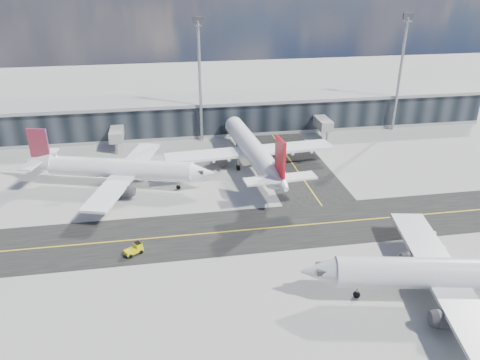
{
  "coord_description": "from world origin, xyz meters",
  "views": [
    {
      "loc": [
        -8.84,
        -60.64,
        39.4
      ],
      "look_at": [
        3.53,
        12.69,
        5.0
      ],
      "focal_mm": 35.0,
      "sensor_mm": 36.0,
      "label": 1
    }
  ],
  "objects_px": {
    "baggage_tug": "(135,249)",
    "service_van": "(276,153)",
    "airliner_af": "(118,169)",
    "airliner_redtail": "(252,150)",
    "airliner_near": "(460,274)"
  },
  "relations": [
    {
      "from": "baggage_tug",
      "to": "service_van",
      "type": "distance_m",
      "value": 45.99
    },
    {
      "from": "airliner_af",
      "to": "service_van",
      "type": "distance_m",
      "value": 35.47
    },
    {
      "from": "airliner_redtail",
      "to": "service_van",
      "type": "distance_m",
      "value": 9.55
    },
    {
      "from": "airliner_redtail",
      "to": "airliner_near",
      "type": "xyz_separation_m",
      "value": [
        17.61,
        -46.42,
        -0.27
      ]
    },
    {
      "from": "airliner_af",
      "to": "baggage_tug",
      "type": "bearing_deg",
      "value": 25.54
    },
    {
      "from": "airliner_redtail",
      "to": "service_van",
      "type": "height_order",
      "value": "airliner_redtail"
    },
    {
      "from": "airliner_af",
      "to": "airliner_redtail",
      "type": "height_order",
      "value": "airliner_redtail"
    },
    {
      "from": "airliner_af",
      "to": "airliner_near",
      "type": "xyz_separation_m",
      "value": [
        44.87,
        -42.12,
        0.25
      ]
    },
    {
      "from": "airliner_af",
      "to": "airliner_redtail",
      "type": "xyz_separation_m",
      "value": [
        27.26,
        4.3,
        0.51
      ]
    },
    {
      "from": "airliner_redtail",
      "to": "airliner_near",
      "type": "distance_m",
      "value": 49.65
    },
    {
      "from": "airliner_af",
      "to": "airliner_near",
      "type": "height_order",
      "value": "airliner_near"
    },
    {
      "from": "airliner_af",
      "to": "airliner_redtail",
      "type": "distance_m",
      "value": 27.6
    },
    {
      "from": "airliner_redtail",
      "to": "service_van",
      "type": "relative_size",
      "value": 8.75
    },
    {
      "from": "service_van",
      "to": "baggage_tug",
      "type": "bearing_deg",
      "value": -135.24
    },
    {
      "from": "airliner_redtail",
      "to": "baggage_tug",
      "type": "distance_m",
      "value": 37.33
    }
  ]
}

